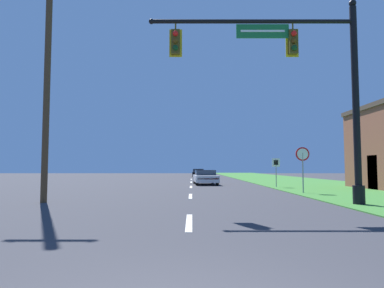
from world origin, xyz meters
The scene contains 8 objects.
grass_verge_right centered at (10.50, 30.00, 0.02)m, with size 10.00×110.00×0.04m.
road_center_line centered at (0.00, 22.00, 0.01)m, with size 0.16×34.80×0.01m.
signal_mast centered at (4.50, 10.06, 4.81)m, with size 8.24×0.47×7.98m.
car_ahead centered at (1.19, 25.73, 0.60)m, with size 2.07×4.55×1.19m.
far_car centered at (1.03, 49.63, 0.60)m, with size 1.82×4.38×1.19m.
stop_sign centered at (6.19, 15.91, 1.86)m, with size 0.76×0.07×2.50m.
route_sign_post centered at (6.06, 21.42, 1.53)m, with size 0.55×0.06×2.03m.
utility_pole_near centered at (-5.95, 10.99, 5.47)m, with size 1.80×0.26×10.62m.
Camera 1 is at (0.07, -2.97, 1.43)m, focal length 32.00 mm.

